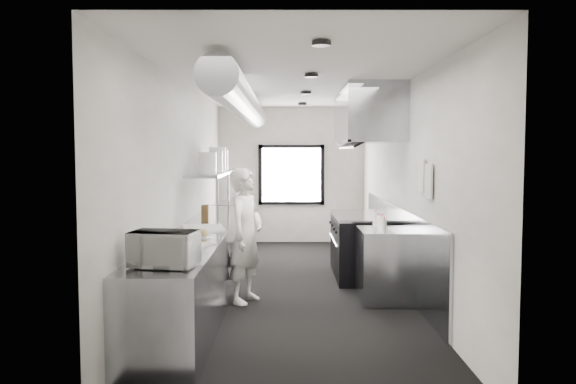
{
  "coord_description": "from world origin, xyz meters",
  "views": [
    {
      "loc": [
        -0.08,
        -7.83,
        1.87
      ],
      "look_at": [
        -0.07,
        -0.2,
        1.34
      ],
      "focal_mm": 35.76,
      "sensor_mm": 36.0,
      "label": 1
    }
  ],
  "objects_px": {
    "deli_tub_a": "(154,256)",
    "squeeze_bottle_c": "(383,222)",
    "cutting_board": "(204,228)",
    "range": "(362,245)",
    "pass_shelf": "(216,174)",
    "bottle_station": "(385,265)",
    "plate_stack_d": "(222,160)",
    "squeeze_bottle_a": "(384,226)",
    "knife_block": "(205,213)",
    "plate_stack_b": "(215,162)",
    "squeeze_bottle_b": "(382,224)",
    "plate_stack_c": "(217,159)",
    "deli_tub_b": "(155,252)",
    "microwave": "(164,249)",
    "squeeze_bottle_e": "(375,219)",
    "exhaust_hood": "(367,117)",
    "plate_stack_a": "(207,163)",
    "squeeze_bottle_d": "(379,222)",
    "far_work_table": "(232,225)",
    "line_cook": "(246,236)",
    "small_plate": "(204,237)"
  },
  "relations": [
    {
      "from": "bottle_station",
      "to": "squeeze_bottle_a",
      "type": "distance_m",
      "value": 0.65
    },
    {
      "from": "cutting_board",
      "to": "plate_stack_b",
      "type": "xyz_separation_m",
      "value": [
        -0.03,
        1.48,
        0.81
      ]
    },
    {
      "from": "plate_stack_d",
      "to": "range",
      "type": "bearing_deg",
      "value": -25.29
    },
    {
      "from": "exhaust_hood",
      "to": "plate_stack_a",
      "type": "height_order",
      "value": "exhaust_hood"
    },
    {
      "from": "microwave",
      "to": "squeeze_bottle_b",
      "type": "height_order",
      "value": "microwave"
    },
    {
      "from": "squeeze_bottle_a",
      "to": "knife_block",
      "type": "bearing_deg",
      "value": 152.01
    },
    {
      "from": "cutting_board",
      "to": "plate_stack_d",
      "type": "distance_m",
      "value": 2.54
    },
    {
      "from": "bottle_station",
      "to": "squeeze_bottle_d",
      "type": "bearing_deg",
      "value": 115.3
    },
    {
      "from": "line_cook",
      "to": "knife_block",
      "type": "bearing_deg",
      "value": 57.13
    },
    {
      "from": "cutting_board",
      "to": "range",
      "type": "bearing_deg",
      "value": 31.88
    },
    {
      "from": "line_cook",
      "to": "squeeze_bottle_c",
      "type": "relative_size",
      "value": 9.6
    },
    {
      "from": "range",
      "to": "squeeze_bottle_e",
      "type": "bearing_deg",
      "value": -88.23
    },
    {
      "from": "range",
      "to": "plate_stack_d",
      "type": "distance_m",
      "value": 2.76
    },
    {
      "from": "squeeze_bottle_d",
      "to": "pass_shelf",
      "type": "bearing_deg",
      "value": 145.52
    },
    {
      "from": "plate_stack_a",
      "to": "plate_stack_c",
      "type": "relative_size",
      "value": 0.8
    },
    {
      "from": "range",
      "to": "pass_shelf",
      "type": "bearing_deg",
      "value": 172.33
    },
    {
      "from": "far_work_table",
      "to": "small_plate",
      "type": "distance_m",
      "value": 4.64
    },
    {
      "from": "plate_stack_c",
      "to": "small_plate",
      "type": "bearing_deg",
      "value": -86.51
    },
    {
      "from": "pass_shelf",
      "to": "range",
      "type": "distance_m",
      "value": 2.49
    },
    {
      "from": "squeeze_bottle_c",
      "to": "squeeze_bottle_d",
      "type": "xyz_separation_m",
      "value": [
        -0.04,
        0.11,
        -0.01
      ]
    },
    {
      "from": "range",
      "to": "deli_tub_a",
      "type": "distance_m",
      "value": 4.25
    },
    {
      "from": "knife_block",
      "to": "deli_tub_a",
      "type": "bearing_deg",
      "value": -93.67
    },
    {
      "from": "pass_shelf",
      "to": "bottle_station",
      "type": "bearing_deg",
      "value": -35.99
    },
    {
      "from": "far_work_table",
      "to": "plate_stack_d",
      "type": "height_order",
      "value": "plate_stack_d"
    },
    {
      "from": "plate_stack_b",
      "to": "plate_stack_c",
      "type": "xyz_separation_m",
      "value": [
        -0.0,
        0.33,
        0.04
      ]
    },
    {
      "from": "knife_block",
      "to": "squeeze_bottle_e",
      "type": "xyz_separation_m",
      "value": [
        2.31,
        -0.54,
        -0.02
      ]
    },
    {
      "from": "plate_stack_d",
      "to": "squeeze_bottle_e",
      "type": "relative_size",
      "value": 1.81
    },
    {
      "from": "exhaust_hood",
      "to": "squeeze_bottle_b",
      "type": "xyz_separation_m",
      "value": [
        -0.03,
        -1.59,
        -1.4
      ]
    },
    {
      "from": "plate_stack_a",
      "to": "plate_stack_d",
      "type": "bearing_deg",
      "value": 88.74
    },
    {
      "from": "deli_tub_a",
      "to": "squeeze_bottle_c",
      "type": "bearing_deg",
      "value": 42.34
    },
    {
      "from": "bottle_station",
      "to": "squeeze_bottle_d",
      "type": "xyz_separation_m",
      "value": [
        -0.06,
        0.14,
        0.53
      ]
    },
    {
      "from": "small_plate",
      "to": "squeeze_bottle_b",
      "type": "distance_m",
      "value": 2.16
    },
    {
      "from": "small_plate",
      "to": "squeeze_bottle_c",
      "type": "distance_m",
      "value": 2.27
    },
    {
      "from": "deli_tub_b",
      "to": "microwave",
      "type": "bearing_deg",
      "value": -66.31
    },
    {
      "from": "line_cook",
      "to": "plate_stack_b",
      "type": "relative_size",
      "value": 5.48
    },
    {
      "from": "squeeze_bottle_b",
      "to": "knife_block",
      "type": "bearing_deg",
      "value": 155.18
    },
    {
      "from": "deli_tub_b",
      "to": "bottle_station",
      "type": "bearing_deg",
      "value": 38.48
    },
    {
      "from": "far_work_table",
      "to": "plate_stack_c",
      "type": "bearing_deg",
      "value": -90.83
    },
    {
      "from": "deli_tub_a",
      "to": "squeeze_bottle_d",
      "type": "relative_size",
      "value": 0.94
    },
    {
      "from": "small_plate",
      "to": "exhaust_hood",
      "type": "bearing_deg",
      "value": 44.93
    },
    {
      "from": "exhaust_hood",
      "to": "squeeze_bottle_a",
      "type": "bearing_deg",
      "value": -90.79
    },
    {
      "from": "plate_stack_a",
      "to": "squeeze_bottle_b",
      "type": "bearing_deg",
      "value": -26.91
    },
    {
      "from": "range",
      "to": "exhaust_hood",
      "type": "bearing_deg",
      "value": -0.0
    },
    {
      "from": "plate_stack_b",
      "to": "plate_stack_c",
      "type": "relative_size",
      "value": 0.81
    },
    {
      "from": "range",
      "to": "squeeze_bottle_e",
      "type": "xyz_separation_m",
      "value": [
        0.03,
        -1.06,
        0.52
      ]
    },
    {
      "from": "pass_shelf",
      "to": "range",
      "type": "xyz_separation_m",
      "value": [
        2.23,
        -0.3,
        -1.07
      ]
    },
    {
      "from": "exhaust_hood",
      "to": "deli_tub_b",
      "type": "distance_m",
      "value": 4.36
    },
    {
      "from": "plate_stack_b",
      "to": "plate_stack_d",
      "type": "xyz_separation_m",
      "value": [
        -0.01,
        0.92,
        0.02
      ]
    },
    {
      "from": "far_work_table",
      "to": "deli_tub_a",
      "type": "bearing_deg",
      "value": -91.05
    },
    {
      "from": "far_work_table",
      "to": "squeeze_bottle_a",
      "type": "relative_size",
      "value": 6.81
    }
  ]
}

